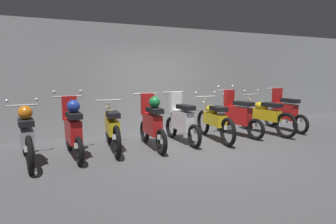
{
  "coord_description": "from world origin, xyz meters",
  "views": [
    {
      "loc": [
        -3.42,
        -5.39,
        1.7
      ],
      "look_at": [
        -0.37,
        0.66,
        0.75
      ],
      "focal_mm": 32.38,
      "sensor_mm": 36.0,
      "label": 1
    }
  ],
  "objects_px": {
    "motorbike_slot_4": "(181,120)",
    "motorbike_slot_6": "(237,115)",
    "motorbike_slot_3": "(152,122)",
    "motorbike_slot_2": "(112,127)",
    "motorbike_slot_5": "(214,120)",
    "motorbike_slot_7": "(265,115)",
    "motorbike_slot_1": "(73,129)",
    "motorbike_slot_0": "(26,135)",
    "motorbike_slot_8": "(284,112)"
  },
  "relations": [
    {
      "from": "motorbike_slot_2",
      "to": "motorbike_slot_5",
      "type": "distance_m",
      "value": 2.49
    },
    {
      "from": "motorbike_slot_7",
      "to": "motorbike_slot_4",
      "type": "bearing_deg",
      "value": 176.75
    },
    {
      "from": "motorbike_slot_3",
      "to": "motorbike_slot_6",
      "type": "height_order",
      "value": "motorbike_slot_6"
    },
    {
      "from": "motorbike_slot_1",
      "to": "motorbike_slot_8",
      "type": "relative_size",
      "value": 1.0
    },
    {
      "from": "motorbike_slot_4",
      "to": "motorbike_slot_2",
      "type": "bearing_deg",
      "value": 178.17
    },
    {
      "from": "motorbike_slot_5",
      "to": "motorbike_slot_8",
      "type": "distance_m",
      "value": 2.48
    },
    {
      "from": "motorbike_slot_2",
      "to": "motorbike_slot_6",
      "type": "distance_m",
      "value": 3.3
    },
    {
      "from": "motorbike_slot_1",
      "to": "motorbike_slot_8",
      "type": "bearing_deg",
      "value": 1.05
    },
    {
      "from": "motorbike_slot_1",
      "to": "motorbike_slot_2",
      "type": "relative_size",
      "value": 0.87
    },
    {
      "from": "motorbike_slot_4",
      "to": "motorbike_slot_7",
      "type": "bearing_deg",
      "value": -3.25
    },
    {
      "from": "motorbike_slot_2",
      "to": "motorbike_slot_6",
      "type": "height_order",
      "value": "motorbike_slot_6"
    },
    {
      "from": "motorbike_slot_2",
      "to": "motorbike_slot_3",
      "type": "height_order",
      "value": "motorbike_slot_3"
    },
    {
      "from": "motorbike_slot_2",
      "to": "motorbike_slot_8",
      "type": "xyz_separation_m",
      "value": [
        4.96,
        -0.08,
        0.03
      ]
    },
    {
      "from": "motorbike_slot_2",
      "to": "motorbike_slot_0",
      "type": "bearing_deg",
      "value": -172.15
    },
    {
      "from": "motorbike_slot_5",
      "to": "motorbike_slot_2",
      "type": "bearing_deg",
      "value": 175.47
    },
    {
      "from": "motorbike_slot_1",
      "to": "motorbike_slot_7",
      "type": "height_order",
      "value": "motorbike_slot_1"
    },
    {
      "from": "motorbike_slot_0",
      "to": "motorbike_slot_7",
      "type": "height_order",
      "value": "same"
    },
    {
      "from": "motorbike_slot_3",
      "to": "motorbike_slot_5",
      "type": "relative_size",
      "value": 0.87
    },
    {
      "from": "motorbike_slot_5",
      "to": "motorbike_slot_6",
      "type": "bearing_deg",
      "value": 9.6
    },
    {
      "from": "motorbike_slot_2",
      "to": "motorbike_slot_6",
      "type": "relative_size",
      "value": 1.16
    },
    {
      "from": "motorbike_slot_1",
      "to": "motorbike_slot_5",
      "type": "relative_size",
      "value": 0.87
    },
    {
      "from": "motorbike_slot_4",
      "to": "motorbike_slot_5",
      "type": "xyz_separation_m",
      "value": [
        0.83,
        -0.14,
        -0.03
      ]
    },
    {
      "from": "motorbike_slot_3",
      "to": "motorbike_slot_4",
      "type": "bearing_deg",
      "value": 11.55
    },
    {
      "from": "motorbike_slot_7",
      "to": "motorbike_slot_2",
      "type": "bearing_deg",
      "value": 177.32
    },
    {
      "from": "motorbike_slot_3",
      "to": "motorbike_slot_6",
      "type": "relative_size",
      "value": 1.0
    },
    {
      "from": "motorbike_slot_0",
      "to": "motorbike_slot_7",
      "type": "relative_size",
      "value": 1.0
    },
    {
      "from": "motorbike_slot_1",
      "to": "motorbike_slot_5",
      "type": "height_order",
      "value": "motorbike_slot_1"
    },
    {
      "from": "motorbike_slot_0",
      "to": "motorbike_slot_3",
      "type": "distance_m",
      "value": 2.48
    },
    {
      "from": "motorbike_slot_5",
      "to": "motorbike_slot_6",
      "type": "xyz_separation_m",
      "value": [
        0.82,
        0.14,
        0.04
      ]
    },
    {
      "from": "motorbike_slot_0",
      "to": "motorbike_slot_4",
      "type": "xyz_separation_m",
      "value": [
        3.31,
        0.18,
        -0.0
      ]
    },
    {
      "from": "motorbike_slot_2",
      "to": "motorbike_slot_7",
      "type": "bearing_deg",
      "value": -2.68
    },
    {
      "from": "motorbike_slot_0",
      "to": "motorbike_slot_8",
      "type": "relative_size",
      "value": 1.16
    },
    {
      "from": "motorbike_slot_3",
      "to": "motorbike_slot_8",
      "type": "distance_m",
      "value": 4.14
    },
    {
      "from": "motorbike_slot_1",
      "to": "motorbike_slot_2",
      "type": "bearing_deg",
      "value": 12.48
    },
    {
      "from": "motorbike_slot_2",
      "to": "motorbike_slot_4",
      "type": "relative_size",
      "value": 1.15
    },
    {
      "from": "motorbike_slot_4",
      "to": "motorbike_slot_7",
      "type": "relative_size",
      "value": 0.86
    },
    {
      "from": "motorbike_slot_4",
      "to": "motorbike_slot_6",
      "type": "xyz_separation_m",
      "value": [
        1.65,
        -0.01,
        0.0
      ]
    },
    {
      "from": "motorbike_slot_0",
      "to": "motorbike_slot_6",
      "type": "distance_m",
      "value": 4.96
    },
    {
      "from": "motorbike_slot_6",
      "to": "motorbike_slot_7",
      "type": "height_order",
      "value": "motorbike_slot_6"
    },
    {
      "from": "motorbike_slot_3",
      "to": "motorbike_slot_4",
      "type": "xyz_separation_m",
      "value": [
        0.83,
        0.17,
        -0.04
      ]
    },
    {
      "from": "motorbike_slot_1",
      "to": "motorbike_slot_0",
      "type": "bearing_deg",
      "value": -176.9
    },
    {
      "from": "motorbike_slot_3",
      "to": "motorbike_slot_8",
      "type": "bearing_deg",
      "value": 2.0
    },
    {
      "from": "motorbike_slot_8",
      "to": "motorbike_slot_4",
      "type": "bearing_deg",
      "value": 179.57
    },
    {
      "from": "motorbike_slot_3",
      "to": "motorbike_slot_2",
      "type": "bearing_deg",
      "value": 164.98
    },
    {
      "from": "motorbike_slot_5",
      "to": "motorbike_slot_6",
      "type": "height_order",
      "value": "motorbike_slot_6"
    },
    {
      "from": "motorbike_slot_1",
      "to": "motorbike_slot_4",
      "type": "height_order",
      "value": "motorbike_slot_1"
    },
    {
      "from": "motorbike_slot_2",
      "to": "motorbike_slot_8",
      "type": "height_order",
      "value": "motorbike_slot_8"
    },
    {
      "from": "motorbike_slot_3",
      "to": "motorbike_slot_7",
      "type": "bearing_deg",
      "value": 0.49
    },
    {
      "from": "motorbike_slot_1",
      "to": "motorbike_slot_2",
      "type": "distance_m",
      "value": 0.85
    },
    {
      "from": "motorbike_slot_4",
      "to": "motorbike_slot_6",
      "type": "relative_size",
      "value": 1.0
    }
  ]
}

